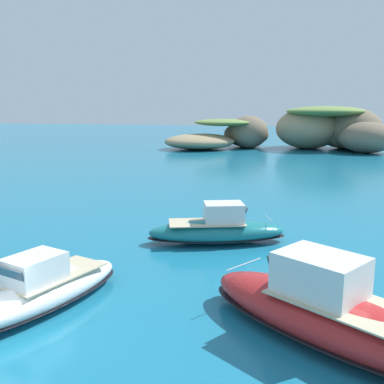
% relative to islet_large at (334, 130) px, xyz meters
% --- Properties ---
extents(ground_plane, '(400.00, 400.00, 0.00)m').
position_rel_islet_large_xyz_m(ground_plane, '(-17.17, -79.80, -3.84)').
color(ground_plane, '#197093').
extents(islet_large, '(26.19, 23.61, 8.56)m').
position_rel_islet_large_xyz_m(islet_large, '(0.00, 0.00, 0.00)').
color(islet_large, '#756651').
rests_on(islet_large, ground).
extents(islet_small, '(23.43, 23.88, 6.62)m').
position_rel_islet_large_xyz_m(islet_small, '(-20.68, -2.05, -1.09)').
color(islet_small, '#756651').
rests_on(islet_small, ground).
extents(motorboat_red, '(10.36, 8.35, 3.05)m').
position_rel_islet_large_xyz_m(motorboat_red, '(-5.90, -77.16, -2.82)').
color(motorboat_red, red).
rests_on(motorboat_red, ground).
extents(motorboat_teal, '(8.76, 4.96, 2.47)m').
position_rel_islet_large_xyz_m(motorboat_teal, '(-11.69, -66.89, -3.01)').
color(motorboat_teal, '#19727A').
rests_on(motorboat_teal, ground).
extents(motorboat_white, '(4.71, 8.25, 2.33)m').
position_rel_islet_large_xyz_m(motorboat_white, '(-17.07, -77.13, -3.06)').
color(motorboat_white, white).
rests_on(motorboat_white, ground).
extents(channel_buoy, '(0.56, 0.56, 1.48)m').
position_rel_islet_large_xyz_m(channel_buoy, '(-12.78, -62.02, -3.50)').
color(channel_buoy, green).
rests_on(channel_buoy, ground).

